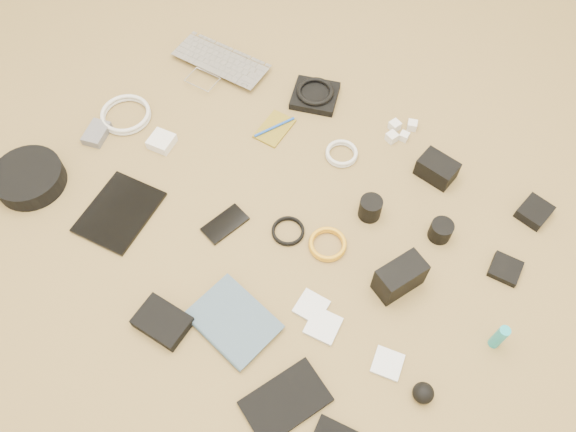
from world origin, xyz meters
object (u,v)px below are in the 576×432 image
Objects in this scene: dslr_camera at (437,169)px; phone at (225,224)px; paperback at (211,343)px; laptop at (213,71)px; headphone_case at (29,178)px; tablet at (119,212)px.

phone is at bearing -124.28° from dslr_camera.
laptop is at bearing 47.30° from paperback.
dslr_camera is at bearing -0.20° from laptop.
dslr_camera is at bearing 63.54° from phone.
headphone_case is 0.95× the size of paperback.
paperback is at bearing -55.33° from laptop.
laptop reaches higher than tablet.
headphone_case is at bearing -174.41° from tablet.
laptop is 1.62× the size of headphone_case.
paperback is at bearing -44.61° from phone.
laptop is 0.70m from headphone_case.
paperback is (0.20, -0.30, 0.01)m from phone.
dslr_camera reaches higher than paperback.
paperback is at bearing -26.96° from tablet.
phone is at bearing 23.07° from headphone_case.
phone is at bearing -51.78° from laptop.
headphone_case is at bearing -146.00° from phone.
headphone_case is (-0.56, -0.24, 0.02)m from phone.
laptop is 2.56× the size of phone.
tablet is at bearing 80.46° from paperback.
phone is at bearing 18.88° from tablet.
laptop is at bearing 145.04° from phone.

